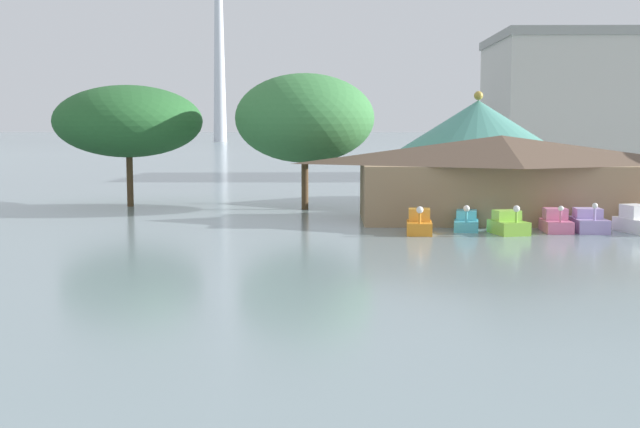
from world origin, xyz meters
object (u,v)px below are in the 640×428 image
pedal_boat_white (638,222)px  boathouse (501,176)px  pedal_boat_orange (419,224)px  background_building_block (590,106)px  pedal_boat_lavender (589,222)px  shoreline_tree_tall_left (128,121)px  pedal_boat_lime (508,224)px  shoreline_tree_mid (305,118)px  pedal_boat_cyan (466,222)px  pedal_boat_pink (556,223)px  green_roof_pavilion (477,146)px

pedal_boat_white → boathouse: boathouse is taller
pedal_boat_orange → background_building_block: background_building_block is taller
pedal_boat_lavender → boathouse: size_ratio=0.14×
pedal_boat_lavender → shoreline_tree_tall_left: size_ratio=0.25×
pedal_boat_lime → shoreline_tree_mid: bearing=-151.6°
pedal_boat_lavender → pedal_boat_lime: bearing=-75.3°
pedal_boat_cyan → pedal_boat_pink: pedal_boat_pink is taller
shoreline_tree_tall_left → background_building_block: bearing=39.7°
background_building_block → green_roof_pavilion: bearing=-119.5°
pedal_boat_orange → boathouse: size_ratio=0.12×
green_roof_pavilion → shoreline_tree_mid: shoreline_tree_mid is taller
shoreline_tree_tall_left → boathouse: bearing=-18.6°
pedal_boat_white → pedal_boat_pink: bearing=-109.7°
shoreline_tree_mid → pedal_boat_orange: bearing=-63.1°
pedal_boat_orange → shoreline_tree_tall_left: size_ratio=0.21×
pedal_boat_cyan → pedal_boat_white: bearing=93.7°
pedal_boat_lavender → background_building_block: background_building_block is taller
pedal_boat_cyan → pedal_boat_lime: bearing=59.8°
pedal_boat_lime → pedal_boat_white: pedal_boat_white is taller
pedal_boat_pink → background_building_block: (18.22, 51.98, 7.84)m
pedal_boat_cyan → shoreline_tree_tall_left: shoreline_tree_tall_left is taller
pedal_boat_white → background_building_block: (13.78, 52.30, 7.75)m
shoreline_tree_tall_left → pedal_boat_lime: bearing=-31.5°
green_roof_pavilion → shoreline_tree_mid: (-13.16, -5.38, 2.04)m
boathouse → pedal_boat_pink: bearing=-70.1°
pedal_boat_cyan → green_roof_pavilion: bearing=178.0°
pedal_boat_orange → pedal_boat_white: pedal_boat_white is taller
pedal_boat_white → shoreline_tree_mid: (-18.91, 12.44, 5.85)m
pedal_boat_lime → pedal_boat_lavender: pedal_boat_lavender is taller
pedal_boat_white → background_building_block: bearing=149.6°
pedal_boat_orange → shoreline_tree_tall_left: (-19.70, 15.17, 5.69)m
pedal_boat_cyan → shoreline_tree_tall_left: size_ratio=0.28×
pedal_boat_lavender → shoreline_tree_mid: 21.14m
pedal_boat_lavender → background_building_block: 55.02m
pedal_boat_lavender → shoreline_tree_tall_left: 32.98m
pedal_boat_cyan → background_building_block: bearing=165.8°
pedal_boat_lavender → boathouse: bearing=-142.8°
pedal_boat_orange → green_roof_pavilion: bearing=165.7°
background_building_block → pedal_boat_lavender: bearing=-107.5°
pedal_boat_orange → pedal_boat_lime: size_ratio=0.91×
green_roof_pavilion → background_building_block: 39.83m
pedal_boat_orange → shoreline_tree_mid: bearing=-148.3°
boathouse → shoreline_tree_mid: bearing=152.1°
pedal_boat_orange → pedal_boat_lavender: pedal_boat_lavender is taller
boathouse → green_roof_pavilion: (0.67, 11.98, 1.62)m
pedal_boat_lime → pedal_boat_cyan: bearing=-143.3°
pedal_boat_cyan → boathouse: bearing=159.0°
shoreline_tree_mid → pedal_boat_pink: bearing=-39.9°
pedal_boat_orange → pedal_boat_lavender: (9.60, 1.14, -0.03)m
pedal_boat_cyan → pedal_boat_lavender: size_ratio=1.12×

